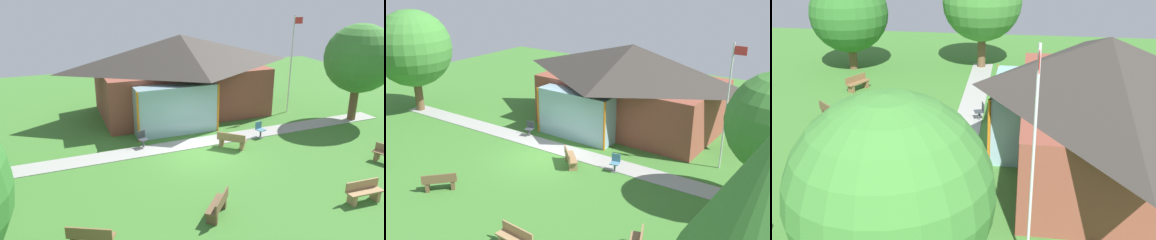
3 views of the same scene
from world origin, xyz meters
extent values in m
plane|color=#3D752D|center=(0.00, 0.00, 0.00)|extent=(44.00, 44.00, 0.00)
cube|color=brown|center=(1.32, 6.91, 1.53)|extent=(10.30, 6.09, 3.06)
pyramid|color=#38332D|center=(1.32, 6.91, 4.05)|extent=(11.30, 7.09, 1.99)
cube|color=#8CB2BF|center=(-0.22, 3.27, 1.38)|extent=(4.63, 1.20, 2.75)
cylinder|color=orange|center=(-2.54, 2.67, 1.38)|extent=(0.12, 0.12, 2.75)
cylinder|color=orange|center=(2.09, 2.67, 1.38)|extent=(0.12, 0.12, 2.75)
cube|color=#999993|center=(0.00, 1.36, 0.01)|extent=(24.86, 2.02, 0.03)
cylinder|color=silver|center=(7.88, 4.25, 3.13)|extent=(0.08, 0.08, 6.26)
cube|color=red|center=(8.18, 4.25, 5.91)|extent=(0.60, 0.02, 0.40)
cube|color=brown|center=(-1.55, -5.25, 0.45)|extent=(1.32, 1.42, 0.06)
cube|color=brown|center=(-1.92, -5.66, 0.20)|extent=(0.41, 0.38, 0.39)
cube|color=brown|center=(-1.19, -4.84, 0.20)|extent=(0.41, 0.38, 0.39)
cube|color=brown|center=(-1.41, -5.38, 0.66)|extent=(1.03, 1.17, 0.36)
cube|color=olive|center=(1.75, 0.15, 0.45)|extent=(1.39, 1.35, 0.06)
cube|color=olive|center=(1.36, 0.53, 0.20)|extent=(0.39, 0.40, 0.39)
cube|color=olive|center=(2.15, -0.23, 0.20)|extent=(0.39, 0.40, 0.39)
cube|color=olive|center=(1.62, 0.01, 0.66)|extent=(1.13, 1.08, 0.36)
cube|color=brown|center=(-6.03, -5.48, 0.45)|extent=(1.54, 1.06, 0.06)
cube|color=brown|center=(-6.11, -5.65, 0.66)|extent=(1.37, 0.72, 0.36)
cube|color=olive|center=(7.58, -3.70, 0.20)|extent=(0.43, 0.30, 0.39)
cube|color=#9E7A51|center=(4.15, -6.44, 0.45)|extent=(1.52, 0.50, 0.06)
cube|color=#9E7A51|center=(4.70, -6.46, 0.20)|extent=(0.18, 0.41, 0.39)
cube|color=#9E7A51|center=(3.60, -6.42, 0.20)|extent=(0.18, 0.41, 0.39)
cube|color=#9E7A51|center=(4.16, -6.25, 0.66)|extent=(1.50, 0.12, 0.36)
cube|color=teal|center=(3.87, 0.87, 0.44)|extent=(0.53, 0.53, 0.04)
cube|color=teal|center=(3.83, 1.06, 0.66)|extent=(0.44, 0.14, 0.40)
cylinder|color=#4C4C51|center=(3.87, 0.87, 0.21)|extent=(0.10, 0.10, 0.42)
cylinder|color=#4C4C51|center=(3.87, 0.87, 0.01)|extent=(0.36, 0.36, 0.02)
cube|color=#33383D|center=(-2.52, 1.79, 0.44)|extent=(0.55, 0.55, 0.04)
cube|color=#33383D|center=(-2.58, 1.98, 0.66)|extent=(0.43, 0.17, 0.40)
cylinder|color=#4C4C51|center=(-2.52, 1.79, 0.21)|extent=(0.10, 0.10, 0.42)
cylinder|color=#4C4C51|center=(-2.52, 1.79, 0.01)|extent=(0.36, 0.36, 0.02)
cylinder|color=brown|center=(10.75, 1.49, 1.15)|extent=(0.49, 0.49, 2.30)
sphere|color=#3D7F33|center=(10.75, 1.49, 3.85)|extent=(4.12, 4.12, 4.12)
camera|label=1|loc=(-6.69, -16.20, 7.92)|focal=35.84mm
camera|label=2|loc=(13.59, -15.59, 9.76)|focal=40.64mm
camera|label=3|loc=(18.49, 4.00, 8.71)|focal=44.32mm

